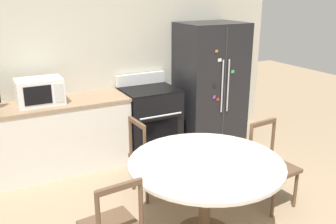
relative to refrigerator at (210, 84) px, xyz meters
The scene contains 9 objects.
back_wall 1.50m from the refrigerator, 162.87° to the left, with size 5.20×0.10×2.60m.
kitchen_counter 2.51m from the refrigerator, behind, with size 2.23×0.64×0.90m.
refrigerator is the anchor object (origin of this frame).
oven_range 1.07m from the refrigerator, behind, with size 0.74×0.68×1.08m.
microwave 2.42m from the refrigerator, behind, with size 0.54×0.35×0.31m.
dining_table 2.42m from the refrigerator, 124.70° to the right, with size 1.39×1.39×0.76m.
dining_chair_far 1.87m from the refrigerator, 144.70° to the right, with size 0.44×0.44×0.90m.
dining_chair_right 1.95m from the refrigerator, 103.53° to the right, with size 0.46×0.46×0.90m.
candle_glass 2.68m from the refrigerator, 128.77° to the right, with size 0.08×0.08×0.09m.
Camera 1 is at (-1.70, -2.26, 2.22)m, focal length 40.00 mm.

